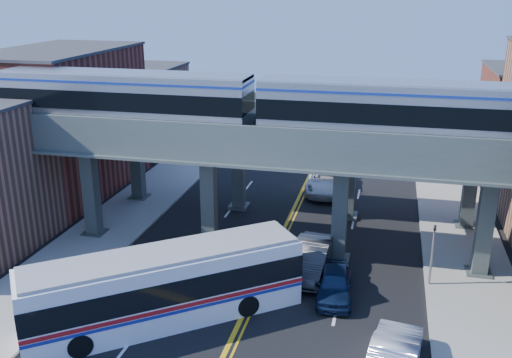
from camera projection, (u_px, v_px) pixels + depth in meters
ground at (239, 324)px, 27.77m from camera, size 120.00×120.00×0.00m
sidewalk_west at (116, 223)px, 39.49m from camera, size 5.00×70.00×0.16m
sidewalk_east at (465, 258)px, 34.44m from camera, size 5.00×70.00×0.16m
building_west_b at (64, 122)px, 44.83m from camera, size 8.00×14.00×11.00m
building_west_c at (136, 109)px, 57.29m from camera, size 8.00×10.00×8.00m
elevated_viaduct_near at (273, 153)px, 33.08m from camera, size 52.00×3.60×7.40m
elevated_viaduct_far at (294, 126)px, 39.53m from camera, size 52.00×3.60×7.40m
transit_train at (401, 111)px, 30.65m from camera, size 47.56×2.98×3.48m
stop_sign at (259, 265)px, 29.91m from camera, size 0.76×0.09×2.63m
traffic_signal at (433, 248)px, 30.55m from camera, size 0.15×0.18×4.10m
transit_bus at (165, 287)px, 27.63m from camera, size 12.52×10.65×3.49m
car_lane_a at (334, 283)px, 30.04m from camera, size 2.18×4.68×1.55m
car_lane_b at (311, 258)px, 32.48m from camera, size 2.29×5.72×1.85m
car_lane_c at (325, 181)px, 45.65m from camera, size 3.30×6.53×1.77m
car_lane_d at (326, 179)px, 46.19m from camera, size 2.83×5.85×1.64m
car_parked_curb at (394, 357)px, 23.80m from camera, size 2.60×5.73×1.82m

